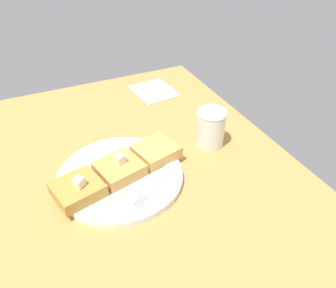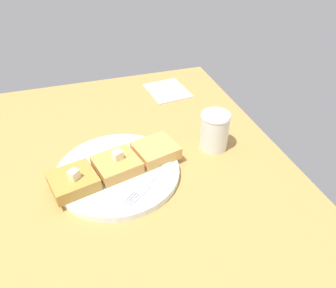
# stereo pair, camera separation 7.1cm
# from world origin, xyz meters

# --- Properties ---
(table_surface) EXTENTS (0.96, 0.96, 0.03)m
(table_surface) POSITION_xyz_m (0.00, 0.00, 0.01)
(table_surface) COLOR #B28443
(table_surface) RESTS_ON ground
(plate) EXTENTS (0.26, 0.26, 0.01)m
(plate) POSITION_xyz_m (0.10, 0.01, 0.04)
(plate) COLOR white
(plate) RESTS_ON table_surface
(toast_slice_left) EXTENTS (0.10, 0.10, 0.03)m
(toast_slice_left) POSITION_xyz_m (0.01, -0.01, 0.05)
(toast_slice_left) COLOR #B58537
(toast_slice_left) RESTS_ON plate
(toast_slice_middle) EXTENTS (0.10, 0.10, 0.03)m
(toast_slice_middle) POSITION_xyz_m (0.10, 0.01, 0.05)
(toast_slice_middle) COLOR #CD9146
(toast_slice_middle) RESTS_ON plate
(toast_slice_right) EXTENTS (0.10, 0.10, 0.03)m
(toast_slice_right) POSITION_xyz_m (0.19, 0.03, 0.05)
(toast_slice_right) COLOR #D69F50
(toast_slice_right) RESTS_ON plate
(butter_pat_primary) EXTENTS (0.03, 0.03, 0.02)m
(butter_pat_primary) POSITION_xyz_m (0.01, -0.02, 0.08)
(butter_pat_primary) COLOR beige
(butter_pat_primary) RESTS_ON toast_slice_left
(butter_pat_secondary) EXTENTS (0.02, 0.02, 0.02)m
(butter_pat_secondary) POSITION_xyz_m (0.10, 0.01, 0.08)
(butter_pat_secondary) COLOR #F0EAC2
(butter_pat_secondary) RESTS_ON toast_slice_middle
(fork) EXTENTS (0.13, 0.11, 0.00)m
(fork) POSITION_xyz_m (0.15, -0.05, 0.04)
(fork) COLOR silver
(fork) RESTS_ON plate
(syrup_jar) EXTENTS (0.07, 0.07, 0.09)m
(syrup_jar) POSITION_xyz_m (0.33, 0.04, 0.07)
(syrup_jar) COLOR #331209
(syrup_jar) RESTS_ON table_surface
(napkin) EXTENTS (0.13, 0.15, 0.00)m
(napkin) POSITION_xyz_m (0.31, 0.34, 0.03)
(napkin) COLOR beige
(napkin) RESTS_ON table_surface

